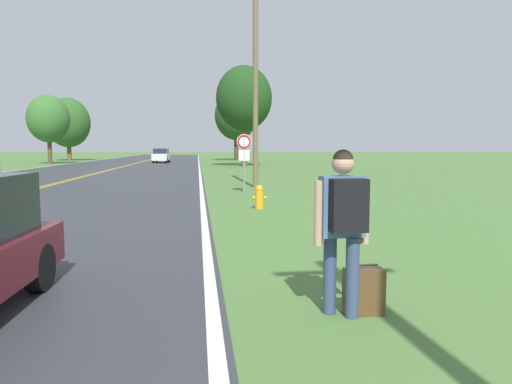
% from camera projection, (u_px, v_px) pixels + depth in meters
% --- Properties ---
extents(hitchhiker_person, '(0.61, 0.44, 1.80)m').
position_uv_depth(hitchhiker_person, '(343.00, 216.00, 4.82)').
color(hitchhiker_person, '#38476B').
rests_on(hitchhiker_person, ground).
extents(suitcase, '(0.44, 0.21, 0.56)m').
position_uv_depth(suitcase, '(364.00, 291.00, 4.98)').
color(suitcase, brown).
rests_on(suitcase, ground).
extents(fire_hydrant, '(0.42, 0.26, 0.71)m').
position_uv_depth(fire_hydrant, '(259.00, 197.00, 13.64)').
color(fire_hydrant, gold).
rests_on(fire_hydrant, ground).
extents(traffic_sign, '(0.60, 0.10, 2.37)m').
position_uv_depth(traffic_sign, '(244.00, 149.00, 18.29)').
color(traffic_sign, gray).
rests_on(traffic_sign, ground).
extents(utility_pole_midground, '(1.80, 0.24, 9.79)m').
position_uv_depth(utility_pole_midground, '(255.00, 75.00, 20.44)').
color(utility_pole_midground, brown).
rests_on(utility_pole_midground, ground).
extents(tree_left_verge, '(6.18, 6.18, 10.05)m').
position_uv_depth(tree_left_verge, '(236.00, 115.00, 65.93)').
color(tree_left_verge, '#473828').
rests_on(tree_left_verge, ground).
extents(tree_behind_sign, '(4.62, 4.62, 7.72)m').
position_uv_depth(tree_behind_sign, '(48.00, 119.00, 51.29)').
color(tree_behind_sign, brown).
rests_on(tree_behind_sign, ground).
extents(tree_mid_treeline, '(6.13, 6.13, 8.93)m').
position_uv_depth(tree_mid_treeline, '(68.00, 123.00, 65.25)').
color(tree_mid_treeline, brown).
rests_on(tree_mid_treeline, ground).
extents(tree_right_cluster, '(5.42, 5.42, 9.72)m').
position_uv_depth(tree_right_cluster, '(244.00, 98.00, 44.12)').
color(tree_right_cluster, brown).
rests_on(tree_right_cluster, ground).
extents(car_white_suv_mid_far, '(1.93, 4.80, 1.72)m').
position_uv_depth(car_white_suv_mid_far, '(161.00, 155.00, 55.31)').
color(car_white_suv_mid_far, black).
rests_on(car_white_suv_mid_far, ground).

